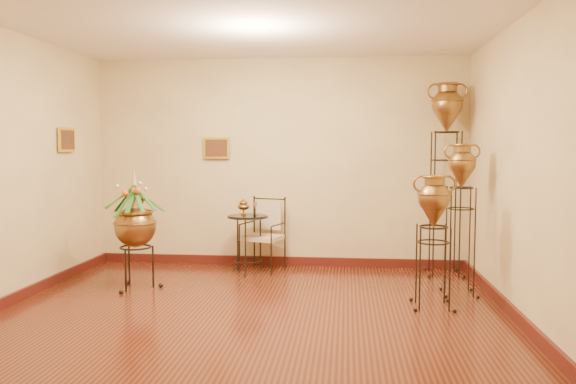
# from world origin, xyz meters

# --- Properties ---
(ground) EXTENTS (5.00, 5.00, 0.00)m
(ground) POSITION_xyz_m (0.00, 0.00, 0.00)
(ground) COLOR #5D2316
(ground) RESTS_ON ground
(room_shell) EXTENTS (5.02, 5.02, 2.81)m
(room_shell) POSITION_xyz_m (-0.01, 0.01, 1.73)
(room_shell) COLOR beige
(room_shell) RESTS_ON ground
(amphora_tall) EXTENTS (0.50, 0.50, 2.43)m
(amphora_tall) POSITION_xyz_m (2.15, 2.15, 1.24)
(amphora_tall) COLOR black
(amphora_tall) RESTS_ON ground
(amphora_mid) EXTENTS (0.38, 0.38, 1.67)m
(amphora_mid) POSITION_xyz_m (2.15, 1.16, 0.84)
(amphora_mid) COLOR black
(amphora_mid) RESTS_ON ground
(amphora_short) EXTENTS (0.53, 0.53, 1.36)m
(amphora_short) POSITION_xyz_m (1.78, 0.64, 0.68)
(amphora_short) COLOR black
(amphora_short) RESTS_ON ground
(planter_urn) EXTENTS (0.81, 0.81, 1.38)m
(planter_urn) POSITION_xyz_m (-1.47, 1.06, 0.77)
(planter_urn) COLOR black
(planter_urn) RESTS_ON ground
(armchair) EXTENTS (0.65, 0.63, 0.94)m
(armchair) POSITION_xyz_m (-0.18, 2.15, 0.47)
(armchair) COLOR black
(armchair) RESTS_ON ground
(side_table) EXTENTS (0.53, 0.53, 0.93)m
(side_table) POSITION_xyz_m (-0.34, 2.01, 0.39)
(side_table) COLOR black
(side_table) RESTS_ON ground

